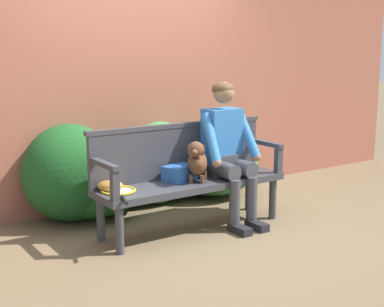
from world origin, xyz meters
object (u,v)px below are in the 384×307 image
Objects in this scene: garden_bench at (192,187)px; sports_bag at (179,173)px; person_seated at (227,147)px; dog_on_bench at (197,161)px; tennis_racket at (119,191)px; baseball_glove at (110,186)px.

sports_bag reaches higher than garden_bench.
garden_bench is 1.36× the size of person_seated.
person_seated reaches higher than dog_on_bench.
tennis_racket is at bearing 174.58° from dog_on_bench.
baseball_glove reaches higher than tennis_racket.
sports_bag is (-0.47, 0.08, -0.20)m from person_seated.
tennis_racket is at bearing -23.82° from baseball_glove.
dog_on_bench is (-0.37, -0.05, -0.08)m from person_seated.
tennis_racket is 2.08× the size of sports_bag.
person_seated is 0.52m from sports_bag.
tennis_racket is at bearing -174.24° from sports_bag.
baseball_glove reaches higher than garden_bench.
baseball_glove is (-1.15, 0.10, -0.23)m from person_seated.
person_seated is 3.47× the size of dog_on_bench.
dog_on_bench is at bearing -172.00° from person_seated.
dog_on_bench is 1.36× the size of sports_bag.
dog_on_bench is at bearing -5.42° from tennis_racket.
sports_bag is at bearing 5.76° from tennis_racket.
dog_on_bench is 0.21m from sports_bag.
sports_bag is (-0.10, 0.13, -0.12)m from dog_on_bench.
person_seated reaches higher than garden_bench.
person_seated is at bearing -1.41° from garden_bench.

